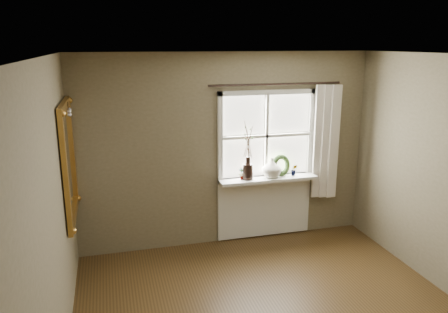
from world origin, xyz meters
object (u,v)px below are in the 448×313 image
dark_jug (248,172)px  cream_vase (272,168)px  wreath (281,168)px  gilt_mirror (69,161)px

dark_jug → cream_vase: 0.35m
dark_jug → wreath: bearing=4.6°
wreath → gilt_mirror: gilt_mirror is taller
cream_vase → gilt_mirror: bearing=-170.7°
gilt_mirror → dark_jug: bearing=10.7°
dark_jug → gilt_mirror: size_ratio=0.16×
dark_jug → wreath: (0.50, 0.04, 0.01)m
cream_vase → dark_jug: bearing=180.0°
dark_jug → wreath: wreath is taller
gilt_mirror → cream_vase: bearing=9.3°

